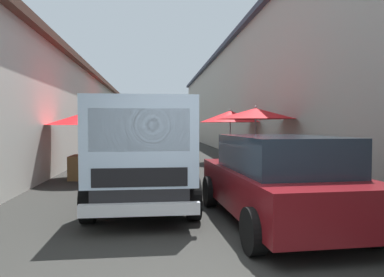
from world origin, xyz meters
The scene contains 11 objects.
ground centered at (13.50, 0.00, 0.00)m, with size 90.00×90.00×0.00m, color #282826.
building_left_whitewash centered at (15.75, 7.24, 2.19)m, with size 49.80×7.50×4.36m.
building_right_concrete centered at (15.75, -7.24, 3.28)m, with size 49.80×7.50×6.54m.
fruit_stall_near_left centered at (15.40, 2.71, 1.78)m, with size 2.38×2.38×2.31m.
fruit_stall_near_right centered at (7.39, 2.57, 1.56)m, with size 2.50×2.50×2.11m.
fruit_stall_far_left centered at (11.42, -2.66, 1.79)m, with size 2.65×2.65×2.32m.
fruit_stall_far_right centered at (7.50, -2.62, 1.74)m, with size 2.53×2.53×2.24m.
hatchback_car centered at (2.16, -1.41, 0.74)m, with size 3.99×2.07×1.45m.
delivery_truck centered at (3.21, 0.83, 1.04)m, with size 4.93×1.98×2.08m.
vendor_by_crates centered at (11.16, 1.21, 0.87)m, with size 0.58×0.34×1.52m.
parked_scooter centered at (10.89, 2.52, 0.45)m, with size 1.65×0.65×1.14m.
Camera 1 is at (-3.41, 0.62, 1.63)m, focal length 32.92 mm.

